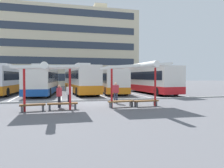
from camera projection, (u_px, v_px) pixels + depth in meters
name	position (u px, v px, depth m)	size (l,w,h in m)	color
ground_plane	(89.00, 103.00, 16.89)	(160.00, 160.00, 0.00)	slate
terminal_building	(68.00, 49.00, 53.26)	(33.00, 14.01, 20.92)	beige
coach_bus_0	(6.00, 81.00, 25.19)	(3.45, 11.00, 3.60)	silver
coach_bus_1	(43.00, 81.00, 24.35)	(3.49, 10.34, 3.50)	silver
coach_bus_2	(80.00, 80.00, 26.62)	(3.50, 11.96, 3.71)	silver
coach_bus_3	(111.00, 81.00, 27.51)	(3.62, 11.57, 3.45)	silver
coach_bus_4	(149.00, 80.00, 26.95)	(3.16, 11.61, 3.65)	silver
lane_stripe_1	(22.00, 95.00, 24.56)	(0.16, 14.00, 0.01)	white
lane_stripe_2	(60.00, 94.00, 25.64)	(0.16, 14.00, 0.01)	white
lane_stripe_3	(96.00, 93.00, 26.73)	(0.16, 14.00, 0.01)	white
lane_stripe_4	(128.00, 93.00, 27.81)	(0.16, 14.00, 0.01)	white
lane_stripe_5	(159.00, 92.00, 28.89)	(0.16, 14.00, 0.01)	white
waiting_shelter_0	(47.00, 68.00, 12.75)	(3.73, 4.49, 2.86)	red
bench_0	(33.00, 106.00, 12.86)	(1.55, 0.62, 0.45)	brown
bench_1	(63.00, 104.00, 13.45)	(1.90, 0.42, 0.45)	brown
waiting_shelter_1	(136.00, 67.00, 14.37)	(4.24, 5.12, 3.08)	red
bench_2	(121.00, 102.00, 14.65)	(1.91, 0.63, 0.45)	brown
bench_3	(146.00, 102.00, 14.94)	(1.88, 0.58, 0.45)	brown
platform_kerb	(87.00, 100.00, 18.21)	(44.00, 0.24, 0.12)	#ADADA8
waiting_passenger_0	(59.00, 95.00, 14.42)	(0.37, 0.50, 1.57)	black
waiting_passenger_1	(116.00, 91.00, 16.72)	(0.51, 0.30, 1.67)	#33384C
waiting_passenger_2	(69.00, 93.00, 16.06)	(0.49, 0.44, 1.55)	black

